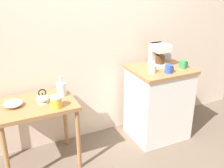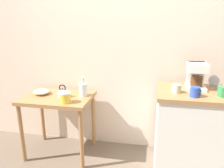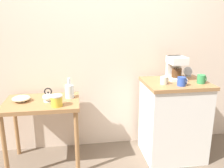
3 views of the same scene
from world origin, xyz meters
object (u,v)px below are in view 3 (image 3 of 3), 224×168
at_px(bowl_stoneware, 21,98).
at_px(mug_blue, 182,81).
at_px(teakettle, 49,97).
at_px(mug_tall_green, 201,79).
at_px(mug_small_cream, 164,80).
at_px(glass_carafe_vase, 69,91).
at_px(table_clock, 188,72).
at_px(canister_enamel, 57,101).
at_px(coffee_maker, 176,67).

relative_size(bowl_stoneware, mug_blue, 1.96).
relative_size(teakettle, mug_tall_green, 1.63).
bearing_deg(teakettle, mug_blue, -8.33).
bearing_deg(mug_small_cream, glass_carafe_vase, 169.09).
bearing_deg(table_clock, mug_small_cream, -145.30).
bearing_deg(mug_tall_green, mug_blue, -166.76).
relative_size(mug_small_cream, mug_blue, 0.92).
bearing_deg(bowl_stoneware, mug_small_cream, -5.70).
xyz_separation_m(bowl_stoneware, mug_tall_green, (1.88, -0.18, 0.18)).
height_order(glass_carafe_vase, canister_enamel, glass_carafe_vase).
relative_size(coffee_maker, mug_tall_green, 2.81).
distance_m(bowl_stoneware, glass_carafe_vase, 0.50).
xyz_separation_m(glass_carafe_vase, mug_small_cream, (0.99, -0.19, 0.13)).
xyz_separation_m(coffee_maker, mug_small_cream, (-0.20, -0.18, -0.10)).
xyz_separation_m(glass_carafe_vase, mug_tall_green, (1.39, -0.22, 0.13)).
xyz_separation_m(bowl_stoneware, mug_blue, (1.63, -0.24, 0.18)).
bearing_deg(mug_small_cream, canister_enamel, -177.62).
height_order(coffee_maker, mug_tall_green, coffee_maker).
bearing_deg(table_clock, mug_tall_green, -89.17).
xyz_separation_m(teakettle, coffee_maker, (1.40, 0.07, 0.26)).
xyz_separation_m(teakettle, glass_carafe_vase, (0.21, 0.08, 0.03)).
xyz_separation_m(mug_small_cream, table_clock, (0.40, 0.27, 0.01)).
relative_size(glass_carafe_vase, mug_blue, 2.37).
bearing_deg(mug_blue, mug_tall_green, 13.24).
relative_size(teakettle, coffee_maker, 0.58).
bearing_deg(table_clock, mug_blue, -123.63).
height_order(bowl_stoneware, mug_blue, mug_blue).
bearing_deg(mug_small_cream, mug_tall_green, -4.30).
xyz_separation_m(canister_enamel, mug_blue, (1.26, -0.04, 0.15)).
distance_m(canister_enamel, mug_small_cream, 1.12).
height_order(glass_carafe_vase, mug_tall_green, mug_tall_green).
bearing_deg(canister_enamel, bowl_stoneware, 152.59).
relative_size(bowl_stoneware, glass_carafe_vase, 0.83).
xyz_separation_m(canister_enamel, mug_tall_green, (1.50, 0.02, 0.15)).
distance_m(glass_carafe_vase, canister_enamel, 0.27).
bearing_deg(table_clock, coffee_maker, -155.36).
bearing_deg(coffee_maker, table_clock, 24.64).
height_order(canister_enamel, mug_blue, mug_blue).
xyz_separation_m(glass_carafe_vase, coffee_maker, (1.19, -0.01, 0.23)).
bearing_deg(coffee_maker, canister_enamel, -169.98).
xyz_separation_m(coffee_maker, mug_tall_green, (0.20, -0.21, -0.10)).
distance_m(teakettle, mug_blue, 1.38).
bearing_deg(bowl_stoneware, glass_carafe_vase, 4.93).
bearing_deg(table_clock, teakettle, -174.13).
distance_m(teakettle, glass_carafe_vase, 0.23).
height_order(canister_enamel, coffee_maker, coffee_maker).
height_order(canister_enamel, mug_tall_green, mug_tall_green).
distance_m(mug_tall_green, table_clock, 0.30).
relative_size(glass_carafe_vase, table_clock, 1.86).
relative_size(mug_tall_green, mug_blue, 1.00).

